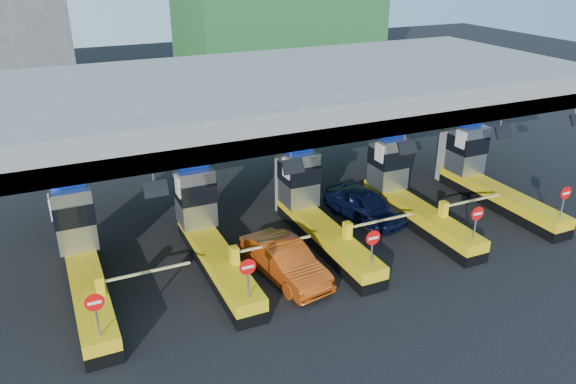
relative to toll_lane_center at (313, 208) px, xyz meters
name	(u,v)px	position (x,y,z in m)	size (l,w,h in m)	color
ground	(315,238)	(0.00, -0.28, -1.40)	(120.00, 120.00, 0.00)	black
toll_canopy	(289,92)	(0.00, 2.59, 4.74)	(28.00, 12.09, 7.00)	slate
toll_lane_far_left	(81,254)	(-10.00, 0.00, 0.00)	(4.43, 8.00, 4.16)	black
toll_lane_left	(207,229)	(-5.00, 0.00, 0.00)	(4.43, 8.00, 4.16)	black
toll_lane_center	(313,208)	(0.00, 0.00, 0.00)	(4.43, 8.00, 4.16)	black
toll_lane_right	(405,189)	(5.00, 0.00, 0.00)	(4.43, 8.00, 4.16)	black
toll_lane_far_right	(485,174)	(10.00, 0.00, 0.00)	(4.43, 8.00, 4.16)	black
van	(365,205)	(3.06, 0.46, -0.63)	(1.80, 4.48, 1.53)	black
red_car	(285,261)	(-2.66, -2.78, -0.64)	(1.61, 4.61, 1.52)	#B23F0D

